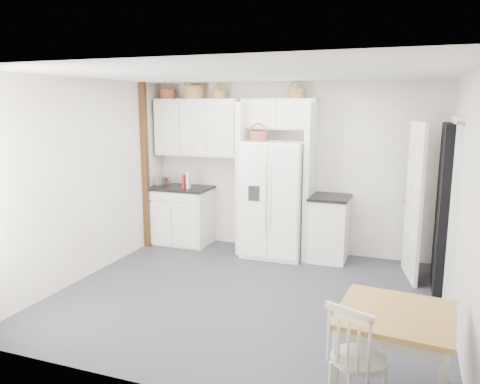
% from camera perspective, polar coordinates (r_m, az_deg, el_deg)
% --- Properties ---
extents(floor, '(4.50, 4.50, 0.00)m').
position_cam_1_polar(floor, '(5.76, 1.04, -12.55)').
color(floor, '#2B2B34').
rests_on(floor, ground).
extents(ceiling, '(4.50, 4.50, 0.00)m').
position_cam_1_polar(ceiling, '(5.30, 1.13, 14.24)').
color(ceiling, white).
rests_on(ceiling, wall_back).
extents(wall_back, '(4.50, 0.00, 4.50)m').
position_cam_1_polar(wall_back, '(7.27, 6.27, 2.95)').
color(wall_back, beige).
rests_on(wall_back, floor).
extents(wall_left, '(0.00, 4.00, 4.00)m').
position_cam_1_polar(wall_left, '(6.46, -18.12, 1.51)').
color(wall_left, beige).
rests_on(wall_left, floor).
extents(wall_right, '(0.00, 4.00, 4.00)m').
position_cam_1_polar(wall_right, '(5.12, 25.63, -1.32)').
color(wall_right, beige).
rests_on(wall_right, floor).
extents(refrigerator, '(0.90, 0.72, 1.74)m').
position_cam_1_polar(refrigerator, '(7.04, 4.29, -0.84)').
color(refrigerator, white).
rests_on(refrigerator, floor).
extents(base_cab_left, '(0.98, 0.62, 0.90)m').
position_cam_1_polar(base_cab_left, '(7.78, -7.24, -2.92)').
color(base_cab_left, silver).
rests_on(base_cab_left, floor).
extents(base_cab_right, '(0.52, 0.63, 0.92)m').
position_cam_1_polar(base_cab_right, '(7.02, 10.83, -4.47)').
color(base_cab_right, silver).
rests_on(base_cab_right, floor).
extents(dining_table, '(0.92, 0.92, 0.71)m').
position_cam_1_polar(dining_table, '(4.03, 18.19, -18.28)').
color(dining_table, olive).
rests_on(dining_table, floor).
extents(windsor_chair, '(0.53, 0.51, 0.86)m').
position_cam_1_polar(windsor_chair, '(3.74, 14.30, -19.15)').
color(windsor_chair, silver).
rests_on(windsor_chair, floor).
extents(counter_left, '(1.02, 0.66, 0.04)m').
position_cam_1_polar(counter_left, '(7.68, -7.32, 0.51)').
color(counter_left, black).
rests_on(counter_left, base_cab_left).
extents(counter_right, '(0.56, 0.67, 0.04)m').
position_cam_1_polar(counter_right, '(6.91, 10.96, -0.63)').
color(counter_right, black).
rests_on(counter_right, base_cab_right).
extents(toaster, '(0.28, 0.21, 0.17)m').
position_cam_1_polar(toaster, '(7.70, -9.31, 1.27)').
color(toaster, silver).
rests_on(toaster, counter_left).
extents(cookbook_red, '(0.06, 0.15, 0.22)m').
position_cam_1_polar(cookbook_red, '(7.52, -6.64, 1.31)').
color(cookbook_red, '#A11F17').
rests_on(cookbook_red, counter_left).
extents(cookbook_cream, '(0.08, 0.18, 0.27)m').
position_cam_1_polar(cookbook_cream, '(7.50, -6.30, 1.47)').
color(cookbook_cream, beige).
rests_on(cookbook_cream, counter_left).
extents(basket_upper_a, '(0.27, 0.27, 0.15)m').
position_cam_1_polar(basket_upper_a, '(7.80, -8.79, 11.71)').
color(basket_upper_a, brown).
rests_on(basket_upper_a, upper_cabinet).
extents(basket_upper_b, '(0.34, 0.34, 0.20)m').
position_cam_1_polar(basket_upper_b, '(7.58, -5.66, 11.98)').
color(basket_upper_b, '#A07132').
rests_on(basket_upper_b, upper_cabinet).
extents(basket_upper_c, '(0.22, 0.22, 0.13)m').
position_cam_1_polar(basket_upper_c, '(7.40, -2.56, 11.79)').
color(basket_upper_c, '#A07132').
rests_on(basket_upper_c, upper_cabinet).
extents(basket_bridge_b, '(0.24, 0.24, 0.14)m').
position_cam_1_polar(basket_bridge_b, '(7.02, 6.90, 11.82)').
color(basket_bridge_b, '#A07132').
rests_on(basket_bridge_b, bridge_cabinet).
extents(basket_fridge_a, '(0.26, 0.26, 0.14)m').
position_cam_1_polar(basket_fridge_a, '(6.89, 2.22, 6.81)').
color(basket_fridge_a, brown).
rests_on(basket_fridge_a, refrigerator).
extents(upper_cabinet, '(1.40, 0.34, 0.90)m').
position_cam_1_polar(upper_cabinet, '(7.56, -5.15, 7.83)').
color(upper_cabinet, silver).
rests_on(upper_cabinet, wall_back).
extents(bridge_cabinet, '(1.12, 0.34, 0.45)m').
position_cam_1_polar(bridge_cabinet, '(7.08, 4.88, 9.47)').
color(bridge_cabinet, silver).
rests_on(bridge_cabinet, wall_back).
extents(fridge_panel_left, '(0.08, 0.60, 2.30)m').
position_cam_1_polar(fridge_panel_left, '(7.20, 0.56, 1.73)').
color(fridge_panel_left, silver).
rests_on(fridge_panel_left, floor).
extents(fridge_panel_right, '(0.08, 0.60, 2.30)m').
position_cam_1_polar(fridge_panel_right, '(6.93, 8.53, 1.26)').
color(fridge_panel_right, silver).
rests_on(fridge_panel_right, floor).
extents(trim_post, '(0.09, 0.09, 2.60)m').
position_cam_1_polar(trim_post, '(7.53, -11.47, 3.06)').
color(trim_post, black).
rests_on(trim_post, floor).
extents(doorway_void, '(0.18, 0.85, 2.05)m').
position_cam_1_polar(doorway_void, '(6.14, 23.78, -1.94)').
color(doorway_void, black).
rests_on(doorway_void, floor).
extents(door_slab, '(0.21, 0.79, 2.05)m').
position_cam_1_polar(door_slab, '(6.45, 20.43, -1.13)').
color(door_slab, white).
rests_on(door_slab, floor).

